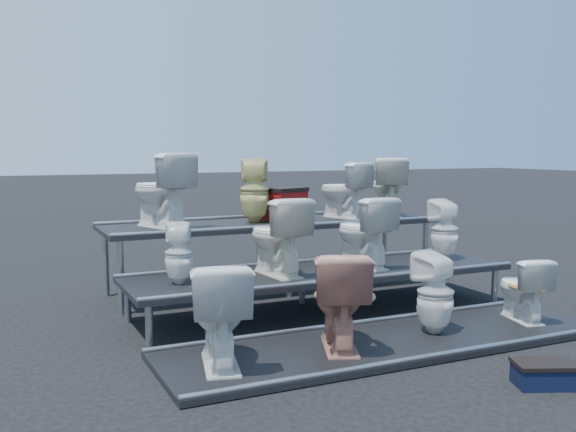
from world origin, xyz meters
name	(u,v)px	position (x,y,z in m)	size (l,w,h in m)	color
ground	(322,313)	(0.00, 0.00, 0.00)	(80.00, 80.00, 0.00)	black
tier_front	(390,343)	(0.00, -1.30, 0.03)	(4.20, 1.20, 0.06)	black
tier_mid	(322,292)	(0.00, 0.00, 0.23)	(4.20, 1.20, 0.46)	black
tier_back	(273,255)	(0.00, 1.30, 0.43)	(4.20, 1.20, 0.86)	black
toilet_0	(219,313)	(-1.61, -1.30, 0.48)	(0.47, 0.82, 0.84)	white
toilet_1	(339,299)	(-0.53, -1.30, 0.48)	(0.47, 0.83, 0.85)	tan
toilet_2	(435,293)	(0.50, -1.30, 0.44)	(0.34, 0.35, 0.76)	white
toilet_3	(522,288)	(1.57, -1.30, 0.38)	(0.36, 0.63, 0.64)	white
toilet_4	(179,253)	(-1.57, 0.00, 0.76)	(0.27, 0.28, 0.60)	white
toilet_5	(277,236)	(-0.53, 0.00, 0.87)	(0.45, 0.80, 0.81)	silver
toilet_6	(363,232)	(0.51, 0.00, 0.85)	(0.44, 0.77, 0.79)	white
toilet_7	(445,230)	(1.63, 0.00, 0.82)	(0.32, 0.33, 0.72)	white
toilet_8	(160,190)	(-1.42, 1.30, 1.29)	(0.48, 0.84, 0.86)	white
toilet_9	(254,190)	(-0.25, 1.30, 1.26)	(0.36, 0.37, 0.80)	#D8D182
toilet_10	(343,190)	(1.01, 1.30, 1.23)	(0.41, 0.72, 0.73)	white
toilet_11	(388,187)	(1.70, 1.30, 1.25)	(0.44, 0.77, 0.79)	silver
red_crate	(283,206)	(0.19, 1.41, 1.04)	(0.51, 0.41, 0.37)	maroon
step_stool	(545,376)	(0.49, -2.62, 0.08)	(0.44, 0.26, 0.16)	black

